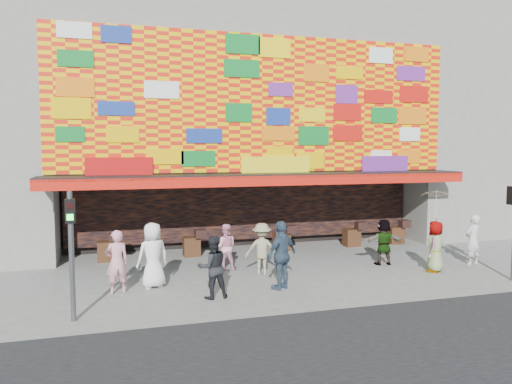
# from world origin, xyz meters

# --- Properties ---
(ground) EXTENTS (90.00, 90.00, 0.00)m
(ground) POSITION_xyz_m (0.00, 0.00, 0.00)
(ground) COLOR slate
(ground) RESTS_ON ground
(road_strip) EXTENTS (30.00, 8.00, 0.02)m
(road_strip) POSITION_xyz_m (0.00, -6.50, 0.01)
(road_strip) COLOR black
(road_strip) RESTS_ON ground
(shop_building) EXTENTS (15.20, 9.40, 10.00)m
(shop_building) POSITION_xyz_m (0.00, 8.18, 5.23)
(shop_building) COLOR gray
(shop_building) RESTS_ON ground
(neighbor_right) EXTENTS (11.00, 8.00, 12.00)m
(neighbor_right) POSITION_xyz_m (13.00, 8.00, 6.00)
(neighbor_right) COLOR gray
(neighbor_right) RESTS_ON ground
(signal_left) EXTENTS (0.22, 0.20, 3.00)m
(signal_left) POSITION_xyz_m (-6.20, -1.50, 1.86)
(signal_left) COLOR #59595B
(signal_left) RESTS_ON ground
(ped_a) EXTENTS (1.05, 0.84, 1.87)m
(ped_a) POSITION_xyz_m (-4.21, 0.79, 0.93)
(ped_a) COLOR white
(ped_a) RESTS_ON ground
(ped_b) EXTENTS (0.70, 0.52, 1.75)m
(ped_b) POSITION_xyz_m (-5.20, 0.51, 0.87)
(ped_b) COLOR pink
(ped_b) RESTS_ON ground
(ped_c) EXTENTS (0.86, 0.70, 1.67)m
(ped_c) POSITION_xyz_m (-2.78, -0.68, 0.84)
(ped_c) COLOR black
(ped_c) RESTS_ON ground
(ped_d) EXTENTS (1.18, 0.88, 1.63)m
(ped_d) POSITION_xyz_m (-0.82, 1.27, 0.82)
(ped_d) COLOR gray
(ped_d) RESTS_ON ground
(ped_e) EXTENTS (1.22, 1.00, 1.94)m
(ped_e) POSITION_xyz_m (-0.75, -0.38, 0.97)
(ped_e) COLOR #35475C
(ped_e) RESTS_ON ground
(ped_f) EXTENTS (1.51, 0.70, 1.56)m
(ped_f) POSITION_xyz_m (3.56, 1.42, 0.78)
(ped_f) COLOR gray
(ped_f) RESTS_ON ground
(ped_g) EXTENTS (0.94, 0.93, 1.64)m
(ped_g) POSITION_xyz_m (4.62, 0.08, 0.82)
(ped_g) COLOR gray
(ped_g) RESTS_ON ground
(ped_h) EXTENTS (0.70, 0.55, 1.71)m
(ped_h) POSITION_xyz_m (6.46, 0.55, 0.85)
(ped_h) COLOR silver
(ped_h) RESTS_ON ground
(ped_i) EXTENTS (0.85, 0.74, 1.51)m
(ped_i) POSITION_xyz_m (-1.77, 2.25, 0.75)
(ped_i) COLOR pink
(ped_i) RESTS_ON ground
(parasol) EXTENTS (1.22, 1.24, 1.89)m
(parasol) POSITION_xyz_m (4.62, 0.08, 2.17)
(parasol) COLOR beige
(parasol) RESTS_ON ground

